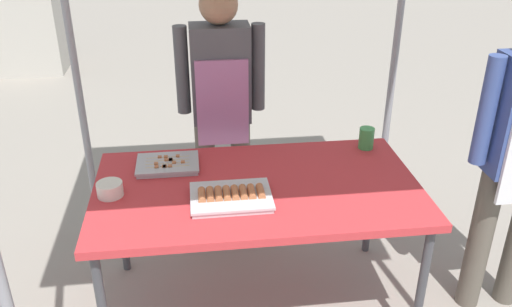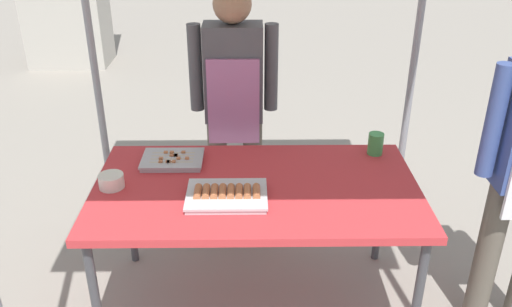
% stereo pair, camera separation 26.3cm
% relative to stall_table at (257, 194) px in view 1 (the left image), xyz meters
% --- Properties ---
extents(ground_plane, '(18.00, 18.00, 0.00)m').
position_rel_stall_table_xyz_m(ground_plane, '(0.00, 0.00, -0.70)').
color(ground_plane, gray).
extents(stall_table, '(1.60, 0.90, 0.75)m').
position_rel_stall_table_xyz_m(stall_table, '(0.00, 0.00, 0.00)').
color(stall_table, '#C63338').
rests_on(stall_table, ground).
extents(tray_grilled_sausages, '(0.38, 0.28, 0.06)m').
position_rel_stall_table_xyz_m(tray_grilled_sausages, '(-0.14, -0.13, 0.07)').
color(tray_grilled_sausages, silver).
rests_on(tray_grilled_sausages, stall_table).
extents(tray_meat_skewers, '(0.32, 0.24, 0.04)m').
position_rel_stall_table_xyz_m(tray_meat_skewers, '(-0.44, 0.24, 0.07)').
color(tray_meat_skewers, '#ADADB2').
rests_on(tray_meat_skewers, stall_table).
extents(condiment_bowl, '(0.12, 0.12, 0.07)m').
position_rel_stall_table_xyz_m(condiment_bowl, '(-0.70, -0.01, 0.09)').
color(condiment_bowl, silver).
rests_on(condiment_bowl, stall_table).
extents(drink_cup_near_edge, '(0.08, 0.08, 0.12)m').
position_rel_stall_table_xyz_m(drink_cup_near_edge, '(0.66, 0.34, 0.11)').
color(drink_cup_near_edge, '#3F994C').
rests_on(drink_cup_near_edge, stall_table).
extents(vendor_woman, '(0.52, 0.23, 1.59)m').
position_rel_stall_table_xyz_m(vendor_woman, '(-0.12, 0.72, 0.24)').
color(vendor_woman, '#595147').
rests_on(vendor_woman, ground).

